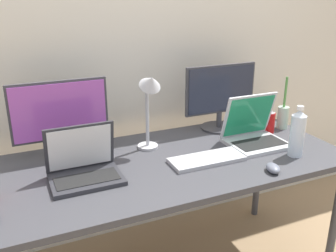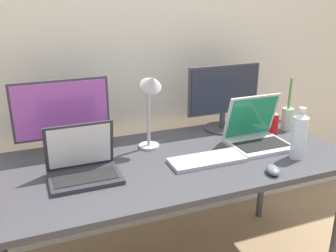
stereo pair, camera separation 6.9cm
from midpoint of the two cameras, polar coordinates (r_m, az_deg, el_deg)
wall_back at (r=2.26m, az=-4.82°, el=13.94°), size 7.00×0.08×2.60m
work_desk at (r=1.90m, az=1.04°, el=-6.74°), size 1.81×0.80×0.74m
monitor_left at (r=1.92m, az=-14.89°, el=1.63°), size 0.47×0.19×0.39m
monitor_center at (r=2.24m, az=9.35°, el=4.53°), size 0.46×0.22×0.39m
laptop_silver at (r=1.73m, az=-11.71°, el=-5.89°), size 0.31×0.23×0.24m
laptop_secondary at (r=2.09m, az=14.20°, el=-1.19°), size 0.31×0.26×0.27m
keyboard_main at (r=1.86m, az=7.01°, el=-5.18°), size 0.38×0.15×0.02m
mouse_by_keyboard at (r=1.81m, az=16.75°, el=-6.45°), size 0.09×0.11×0.04m
water_bottle at (r=1.97m, az=20.33°, el=-1.31°), size 0.07×0.07×0.26m
soda_can_by_laptop at (r=2.27m, az=16.50°, el=0.30°), size 0.07×0.07×0.13m
bamboo_vase at (r=2.36m, az=18.51°, el=1.21°), size 0.07×0.07×0.32m
desk_lamp at (r=1.88m, az=-1.58°, el=4.42°), size 0.11×0.18×0.43m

